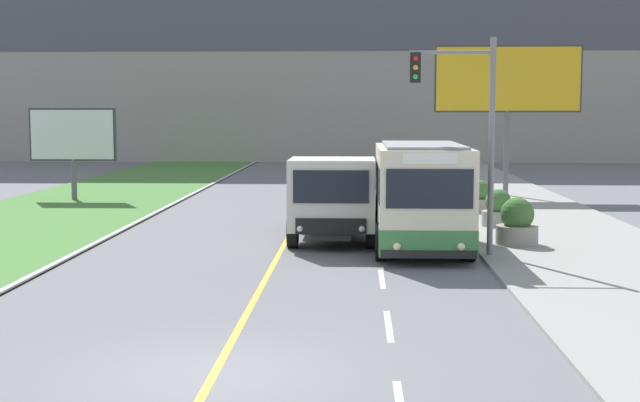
{
  "coord_description": "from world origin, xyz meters",
  "views": [
    {
      "loc": [
        2.16,
        -13.0,
        3.98
      ],
      "look_at": [
        1.1,
        12.17,
        1.4
      ],
      "focal_mm": 50.0,
      "sensor_mm": 36.0,
      "label": 1
    }
  ],
  "objects": [
    {
      "name": "planter_round_second",
      "position": [
        6.91,
        17.02,
        0.63
      ],
      "size": [
        1.1,
        1.1,
        1.25
      ],
      "color": "gray",
      "rests_on": "sidewalk_right"
    },
    {
      "name": "dump_truck",
      "position": [
        1.43,
        13.48,
        1.31
      ],
      "size": [
        2.57,
        6.37,
        2.58
      ],
      "color": "black",
      "rests_on": "ground_plane"
    },
    {
      "name": "billboard_large",
      "position": [
        8.97,
        28.03,
        5.22
      ],
      "size": [
        6.64,
        0.24,
        6.9
      ],
      "color": "#59595B",
      "rests_on": "ground_plane"
    },
    {
      "name": "planter_round_third",
      "position": [
        6.82,
        21.16,
        0.62
      ],
      "size": [
        1.07,
        1.07,
        1.24
      ],
      "color": "gray",
      "rests_on": "sidewalk_right"
    },
    {
      "name": "traffic_light_mast",
      "position": [
        5.1,
        11.03,
        3.76
      ],
      "size": [
        2.28,
        0.32,
        5.9
      ],
      "color": "slate",
      "rests_on": "ground_plane"
    },
    {
      "name": "city_bus",
      "position": [
        3.96,
        11.92,
        1.54
      ],
      "size": [
        2.62,
        5.64,
        3.05
      ],
      "color": "beige",
      "rests_on": "ground_plane"
    },
    {
      "name": "apartment_block_background",
      "position": [
        0.0,
        58.74,
        12.03
      ],
      "size": [
        80.0,
        8.04,
        24.06
      ],
      "color": "gray",
      "rests_on": "ground_plane"
    },
    {
      "name": "billboard_small",
      "position": [
        -10.37,
        25.75,
        2.8
      ],
      "size": [
        3.82,
        0.24,
        4.06
      ],
      "color": "#59595B",
      "rests_on": "ground_plane"
    },
    {
      "name": "lane_marking_centre",
      "position": [
        0.35,
        1.88,
        0.0
      ],
      "size": [
        2.88,
        140.0,
        0.01
      ],
      "color": "gold",
      "rests_on": "ground_plane"
    },
    {
      "name": "planter_round_near",
      "position": [
        6.81,
        12.89,
        0.68
      ],
      "size": [
        1.22,
        1.22,
        1.38
      ],
      "color": "gray",
      "rests_on": "sidewalk_right"
    },
    {
      "name": "ground_plane",
      "position": [
        0.0,
        0.0,
        0.0
      ],
      "size": [
        300.0,
        300.0,
        0.0
      ],
      "primitive_type": "plane",
      "color": "slate"
    }
  ]
}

